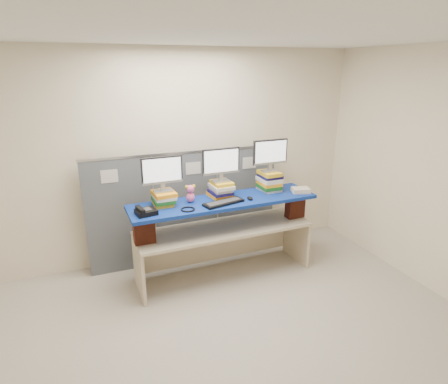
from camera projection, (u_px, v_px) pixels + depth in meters
name	position (u px, v px, depth m)	size (l,w,h in m)	color
room	(240.00, 206.00, 3.23)	(5.00, 4.00, 2.80)	#F1E4C6
cubicle_partition	(187.00, 207.00, 5.01)	(2.60, 0.06, 1.53)	#494F57
desk	(224.00, 237.00, 4.67)	(2.20, 0.69, 0.66)	beige
brick_pier_left	(144.00, 230.00, 4.17)	(0.23, 0.13, 0.32)	maroon
brick_pier_right	(295.00, 206.00, 4.89)	(0.23, 0.13, 0.32)	maroon
blue_board	(224.00, 201.00, 4.52)	(2.29, 0.57, 0.04)	navy
book_stack_left	(164.00, 198.00, 4.32)	(0.26, 0.30, 0.16)	gold
book_stack_center	(221.00, 189.00, 4.59)	(0.28, 0.33, 0.20)	#FF9D18
book_stack_right	(269.00, 181.00, 4.82)	(0.27, 0.31, 0.25)	silver
monitor_left	(162.00, 172.00, 4.23)	(0.47, 0.14, 0.41)	#949498
monitor_center	(221.00, 163.00, 4.48)	(0.47, 0.14, 0.41)	#949498
monitor_right	(270.00, 153.00, 4.71)	(0.47, 0.14, 0.41)	#949498
keyboard	(224.00, 203.00, 4.38)	(0.52, 0.28, 0.03)	black
mouse	(250.00, 198.00, 4.52)	(0.06, 0.11, 0.03)	black
desk_phone	(145.00, 212.00, 4.05)	(0.24, 0.22, 0.09)	black
headset	(188.00, 209.00, 4.19)	(0.16, 0.16, 0.02)	black
plush_toy	(190.00, 193.00, 4.40)	(0.13, 0.09, 0.21)	pink
binder_stack	(301.00, 190.00, 4.78)	(0.27, 0.23, 0.05)	beige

